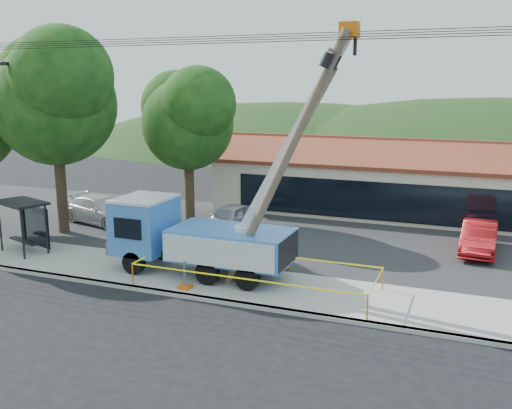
{
  "coord_description": "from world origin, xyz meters",
  "views": [
    {
      "loc": [
        8.64,
        -15.88,
        7.98
      ],
      "look_at": [
        0.35,
        5.0,
        3.18
      ],
      "focal_mm": 40.0,
      "sensor_mm": 36.0,
      "label": 1
    }
  ],
  "objects_px": {
    "bus_shelter": "(25,214)",
    "car_white": "(102,225)",
    "car_red": "(478,254)",
    "car_silver": "(229,232)",
    "utility_truck": "(196,234)",
    "leaning_pole": "(288,154)"
  },
  "relations": [
    {
      "from": "bus_shelter",
      "to": "car_white",
      "type": "relative_size",
      "value": 0.55
    },
    {
      "from": "utility_truck",
      "to": "leaning_pole",
      "type": "bearing_deg",
      "value": -8.04
    },
    {
      "from": "leaning_pole",
      "to": "car_silver",
      "type": "xyz_separation_m",
      "value": [
        -5.89,
        7.63,
        -5.44
      ]
    },
    {
      "from": "bus_shelter",
      "to": "car_red",
      "type": "relative_size",
      "value": 0.65
    },
    {
      "from": "car_silver",
      "to": "car_red",
      "type": "height_order",
      "value": "car_red"
    },
    {
      "from": "utility_truck",
      "to": "car_white",
      "type": "relative_size",
      "value": 1.93
    },
    {
      "from": "bus_shelter",
      "to": "car_white",
      "type": "bearing_deg",
      "value": 111.48
    },
    {
      "from": "bus_shelter",
      "to": "car_silver",
      "type": "relative_size",
      "value": 0.69
    },
    {
      "from": "car_silver",
      "to": "car_red",
      "type": "bearing_deg",
      "value": 8.31
    },
    {
      "from": "car_red",
      "to": "car_white",
      "type": "distance_m",
      "value": 20.25
    },
    {
      "from": "car_silver",
      "to": "car_red",
      "type": "distance_m",
      "value": 12.7
    },
    {
      "from": "car_white",
      "to": "car_silver",
      "type": "bearing_deg",
      "value": -66.28
    },
    {
      "from": "car_white",
      "to": "leaning_pole",
      "type": "bearing_deg",
      "value": -100.82
    },
    {
      "from": "leaning_pole",
      "to": "car_white",
      "type": "height_order",
      "value": "leaning_pole"
    },
    {
      "from": "leaning_pole",
      "to": "car_white",
      "type": "distance_m",
      "value": 15.83
    },
    {
      "from": "bus_shelter",
      "to": "car_silver",
      "type": "xyz_separation_m",
      "value": [
        7.22,
        7.2,
        -1.94
      ]
    },
    {
      "from": "car_white",
      "to": "car_red",
      "type": "bearing_deg",
      "value": -69.89
    },
    {
      "from": "leaning_pole",
      "to": "car_silver",
      "type": "bearing_deg",
      "value": 127.64
    },
    {
      "from": "utility_truck",
      "to": "car_silver",
      "type": "distance_m",
      "value": 7.47
    },
    {
      "from": "bus_shelter",
      "to": "car_white",
      "type": "distance_m",
      "value": 6.37
    },
    {
      "from": "utility_truck",
      "to": "car_white",
      "type": "xyz_separation_m",
      "value": [
        -9.19,
        5.9,
        -1.82
      ]
    },
    {
      "from": "leaning_pole",
      "to": "car_silver",
      "type": "height_order",
      "value": "leaning_pole"
    }
  ]
}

